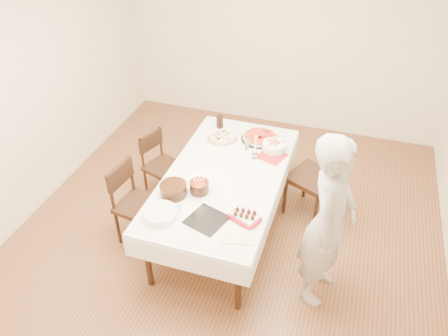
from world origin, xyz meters
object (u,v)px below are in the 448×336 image
(person, at_px, (329,223))
(taper_candle, at_px, (255,146))
(chair_right_savory, at_px, (313,178))
(chair_left_dessert, at_px, (140,205))
(birthday_cake, at_px, (199,184))
(dining_table, at_px, (224,203))
(pasta_bowl, at_px, (274,146))
(pizza_pepperoni, at_px, (260,137))
(layer_cake, at_px, (174,190))
(strawberry_box, at_px, (245,217))
(chair_left_savory, at_px, (164,167))
(pizza_white, at_px, (222,137))
(cola_glass, at_px, (220,122))

(person, xyz_separation_m, taper_candle, (-0.88, 0.89, 0.03))
(chair_right_savory, height_order, taper_candle, taper_candle)
(chair_right_savory, bearing_deg, chair_left_dessert, -125.24)
(person, xyz_separation_m, birthday_cake, (-1.24, 0.17, -0.02))
(dining_table, height_order, pasta_bowl, pasta_bowl)
(pizza_pepperoni, relative_size, layer_cake, 1.32)
(pizza_pepperoni, xyz_separation_m, strawberry_box, (0.20, -1.33, 0.01))
(chair_left_dessert, bearing_deg, person, -175.23)
(chair_left_savory, relative_size, pizza_white, 2.39)
(pizza_pepperoni, bearing_deg, chair_right_savory, -17.48)
(pizza_white, relative_size, birthday_cake, 1.83)
(chair_right_savory, relative_size, strawberry_box, 3.88)
(pizza_pepperoni, xyz_separation_m, taper_candle, (0.04, -0.38, 0.12))
(pizza_pepperoni, distance_m, birthday_cake, 1.14)
(pasta_bowl, height_order, cola_glass, cola_glass)
(pizza_pepperoni, xyz_separation_m, layer_cake, (-0.54, -1.21, 0.04))
(chair_left_savory, xyz_separation_m, person, (1.95, -0.85, 0.46))
(pizza_white, xyz_separation_m, birthday_cake, (0.09, -0.96, 0.08))
(chair_left_savory, height_order, pizza_pepperoni, chair_left_savory)
(chair_left_savory, height_order, pasta_bowl, pasta_bowl)
(pizza_pepperoni, height_order, layer_cake, layer_cake)
(pasta_bowl, bearing_deg, chair_left_savory, -168.98)
(person, distance_m, strawberry_box, 0.72)
(chair_left_dessert, xyz_separation_m, taper_candle, (1.01, 0.78, 0.44))
(chair_left_savory, xyz_separation_m, cola_glass, (0.52, 0.52, 0.42))
(dining_table, xyz_separation_m, pizza_white, (-0.23, 0.64, 0.40))
(dining_table, bearing_deg, chair_left_savory, 157.68)
(chair_left_savory, relative_size, person, 0.47)
(chair_left_dessert, relative_size, layer_cake, 2.77)
(chair_left_dessert, height_order, person, person)
(chair_left_dessert, bearing_deg, chair_right_savory, -141.80)
(chair_left_savory, xyz_separation_m, pizza_pepperoni, (1.04, 0.41, 0.37))
(chair_right_savory, relative_size, chair_left_dessert, 1.11)
(chair_right_savory, bearing_deg, pizza_pepperoni, -172.90)
(layer_cake, xyz_separation_m, strawberry_box, (0.73, -0.12, -0.03))
(chair_right_savory, height_order, pasta_bowl, chair_right_savory)
(strawberry_box, bearing_deg, birthday_cake, 155.16)
(pizza_white, bearing_deg, chair_left_savory, -155.68)
(dining_table, distance_m, pizza_pepperoni, 0.88)
(taper_candle, relative_size, layer_cake, 0.88)
(chair_left_savory, height_order, chair_left_dessert, chair_left_dessert)
(cola_glass, bearing_deg, chair_right_savory, -14.73)
(chair_right_savory, distance_m, cola_glass, 1.26)
(taper_candle, bearing_deg, pasta_bowl, 51.22)
(pasta_bowl, relative_size, birthday_cake, 1.40)
(pizza_pepperoni, distance_m, cola_glass, 0.53)
(person, bearing_deg, pasta_bowl, 42.55)
(chair_left_savory, xyz_separation_m, layer_cake, (0.50, -0.80, 0.41))
(chair_right_savory, relative_size, pizza_pepperoni, 2.34)
(chair_right_savory, bearing_deg, chair_left_savory, -148.51)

